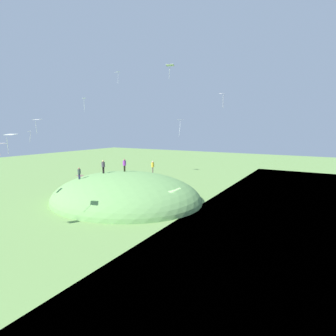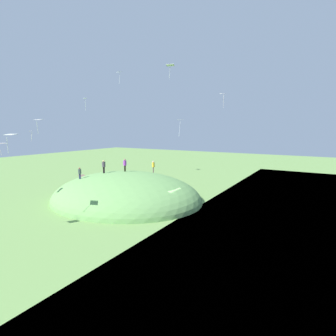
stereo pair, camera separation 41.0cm
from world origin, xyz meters
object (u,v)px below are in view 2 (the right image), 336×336
(person_walking_path, at_px, (80,172))
(kite_6, at_px, (85,100))
(kite_0, at_px, (31,132))
(kite_4, at_px, (180,121))
(kite_2, at_px, (11,135))
(kite_8, at_px, (170,66))
(kite_7, at_px, (119,73))
(person_near_shore, at_px, (104,165))
(kite_1, at_px, (223,95))
(kite_3, at_px, (0,144))
(person_watching_kites, at_px, (123,176))
(person_on_hilltop, at_px, (153,165))
(kite_11, at_px, (39,120))
(person_with_child, at_px, (125,164))

(person_walking_path, relative_size, kite_6, 0.81)
(kite_0, xyz_separation_m, kite_4, (-21.13, -5.95, 1.37))
(kite_2, relative_size, kite_8, 1.00)
(person_walking_path, height_order, kite_6, kite_6)
(kite_2, bearing_deg, kite_7, -68.63)
(person_near_shore, relative_size, kite_8, 1.04)
(kite_1, bearing_deg, kite_3, 43.06)
(kite_6, bearing_deg, kite_2, 117.96)
(person_watching_kites, bearing_deg, kite_2, 52.78)
(person_on_hilltop, bearing_deg, person_near_shore, 120.37)
(kite_4, distance_m, kite_11, 21.29)
(person_with_child, height_order, kite_8, kite_8)
(kite_1, height_order, kite_4, kite_1)
(person_near_shore, height_order, kite_1, kite_1)
(kite_3, bearing_deg, kite_6, -83.44)
(person_near_shore, relative_size, kite_6, 0.94)
(person_on_hilltop, height_order, kite_8, kite_8)
(person_on_hilltop, xyz_separation_m, kite_2, (2.11, 19.87, 4.94))
(kite_1, bearing_deg, kite_11, 24.44)
(kite_0, height_order, kite_6, kite_6)
(kite_3, height_order, kite_8, kite_8)
(kite_6, bearing_deg, kite_8, -178.39)
(person_with_child, distance_m, person_watching_kites, 11.79)
(person_with_child, distance_m, kite_4, 10.74)
(kite_3, height_order, kite_4, kite_4)
(kite_0, bearing_deg, kite_8, -156.09)
(kite_3, xyz_separation_m, kite_11, (4.11, -7.63, 2.93))
(person_with_child, height_order, kite_3, kite_3)
(person_near_shore, height_order, kite_4, kite_4)
(person_with_child, xyz_separation_m, kite_11, (11.69, 5.11, 6.15))
(kite_4, bearing_deg, kite_7, -30.98)
(kite_2, bearing_deg, person_on_hilltop, -96.05)
(kite_0, relative_size, kite_8, 0.87)
(kite_4, bearing_deg, kite_6, -5.58)
(person_near_shore, relative_size, person_walking_path, 1.17)
(kite_0, xyz_separation_m, kite_8, (-18.43, -8.17, 8.56))
(kite_0, xyz_separation_m, kite_1, (-24.31, -11.92, 4.89))
(person_near_shore, relative_size, person_on_hilltop, 1.01)
(person_near_shore, relative_size, kite_3, 1.31)
(kite_1, bearing_deg, kite_8, 32.51)
(kite_0, distance_m, kite_6, 9.70)
(kite_2, xyz_separation_m, kite_11, (11.54, -10.43, 1.84))
(person_watching_kites, relative_size, kite_6, 0.87)
(person_with_child, height_order, kite_11, kite_11)
(person_with_child, relative_size, kite_3, 1.27)
(kite_1, bearing_deg, kite_2, 59.88)
(person_on_hilltop, distance_m, kite_0, 18.27)
(person_on_hilltop, bearing_deg, kite_1, -109.22)
(person_on_hilltop, relative_size, kite_3, 1.30)
(kite_8, relative_size, kite_11, 0.85)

